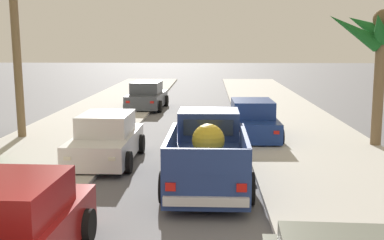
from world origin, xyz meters
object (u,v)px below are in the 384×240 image
Objects in this scene: car_right_near at (252,121)px; car_left_far at (11,230)px; pickup_truck at (208,155)px; car_left_near at (147,96)px; palm_tree_left_fore at (382,35)px; car_left_mid at (106,140)px.

car_right_near is 1.00× the size of car_left_far.
pickup_truck reaches higher than car_left_near.
car_left_far is 13.86m from palm_tree_left_fore.
pickup_truck is 3.99m from car_left_mid.
car_left_mid is 0.99× the size of car_left_far.
car_left_mid and car_left_far have the same top height.
pickup_truck reaches higher than car_right_near.
car_right_near and car_left_mid have the same top height.
palm_tree_left_fore is (5.96, 4.67, 3.17)m from pickup_truck.
car_right_near is at bearing 159.91° from palm_tree_left_fore.
pickup_truck is 1.21× the size of car_left_near.
palm_tree_left_fore is at bearing -46.76° from car_left_near.
pickup_truck is 8.21m from palm_tree_left_fore.
palm_tree_left_fore reaches higher than pickup_truck.
car_left_near is at bearing 91.18° from car_left_mid.
car_left_mid is 0.87× the size of palm_tree_left_fore.
palm_tree_left_fore reaches higher than car_left_far.
palm_tree_left_fore is at bearing 14.10° from car_left_mid.
palm_tree_left_fore reaches higher than car_left_mid.
car_left_near is 1.01× the size of car_right_near.
palm_tree_left_fore is (9.42, -10.02, 3.26)m from car_left_near.
pickup_truck is 6.46m from car_right_near.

